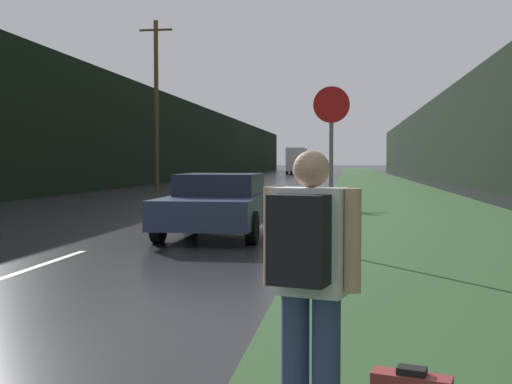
% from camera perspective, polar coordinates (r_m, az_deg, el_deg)
% --- Properties ---
extents(grass_verge, '(6.00, 240.00, 0.02)m').
position_cam_1_polar(grass_verge, '(41.68, 11.11, 0.50)').
color(grass_verge, '#33562D').
rests_on(grass_verge, ground_plane).
extents(lane_stripe_b, '(0.12, 3.00, 0.01)m').
position_cam_1_polar(lane_stripe_b, '(10.36, -18.40, -6.13)').
color(lane_stripe_b, silver).
rests_on(lane_stripe_b, ground_plane).
extents(lane_stripe_c, '(0.12, 3.00, 0.01)m').
position_cam_1_polar(lane_stripe_c, '(16.87, -7.72, -2.65)').
color(lane_stripe_c, silver).
rests_on(lane_stripe_c, ground_plane).
extents(lane_stripe_d, '(0.12, 3.00, 0.01)m').
position_cam_1_polar(lane_stripe_d, '(23.66, -3.09, -1.10)').
color(lane_stripe_d, silver).
rests_on(lane_stripe_d, ground_plane).
extents(lane_stripe_e, '(0.12, 3.00, 0.01)m').
position_cam_1_polar(lane_stripe_e, '(30.54, -0.54, -0.24)').
color(lane_stripe_e, silver).
rests_on(lane_stripe_e, ground_plane).
extents(treeline_far_side, '(2.00, 140.00, 6.72)m').
position_cam_1_polar(treeline_far_side, '(53.59, -7.47, 4.59)').
color(treeline_far_side, black).
rests_on(treeline_far_side, ground_plane).
extents(treeline_near_side, '(2.00, 140.00, 6.94)m').
position_cam_1_polar(treeline_near_side, '(52.27, 17.17, 4.66)').
color(treeline_near_side, black).
rests_on(treeline_near_side, ground_plane).
extents(utility_pole_far, '(1.80, 0.24, 9.18)m').
position_cam_1_polar(utility_pole_far, '(35.44, -8.85, 7.77)').
color(utility_pole_far, '#4C3823').
rests_on(utility_pole_far, ground_plane).
extents(stop_sign, '(0.61, 0.07, 2.83)m').
position_cam_1_polar(stop_sign, '(10.85, 6.70, 3.30)').
color(stop_sign, slate).
rests_on(stop_sign, ground_plane).
extents(hitchhiker_with_backpack, '(0.55, 0.47, 1.63)m').
position_cam_1_polar(hitchhiker_with_backpack, '(3.57, 4.70, -7.45)').
color(hitchhiker_with_backpack, navy).
rests_on(hitchhiker_with_backpack, ground_plane).
extents(car_passing_near, '(2.04, 4.31, 1.31)m').
position_cam_1_polar(car_passing_near, '(13.65, -3.32, -1.06)').
color(car_passing_near, '#2D3856').
rests_on(car_passing_near, ground_plane).
extents(delivery_truck, '(2.41, 8.61, 3.35)m').
position_cam_1_polar(delivery_truck, '(83.61, 3.67, 2.84)').
color(delivery_truck, gray).
rests_on(delivery_truck, ground_plane).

